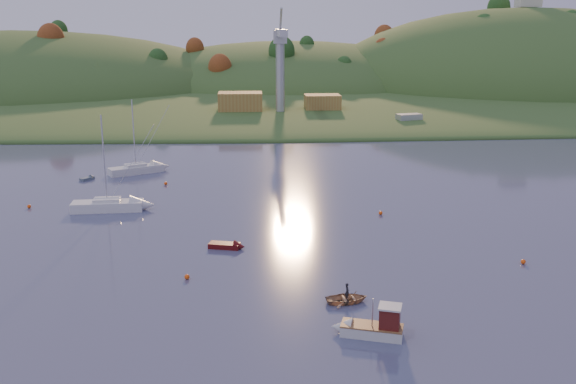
{
  "coord_description": "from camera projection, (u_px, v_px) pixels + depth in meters",
  "views": [
    {
      "loc": [
        -5.27,
        -40.16,
        23.48
      ],
      "look_at": [
        -0.91,
        35.75,
        3.73
      ],
      "focal_mm": 40.0,
      "sensor_mm": 36.0,
      "label": 1
    }
  ],
  "objects": [
    {
      "name": "buoy_0",
      "position": [
        523.0,
        262.0,
        65.1
      ],
      "size": [
        0.5,
        0.5,
        0.5
      ],
      "primitive_type": "sphere",
      "color": "#FF520D",
      "rests_on": "ground"
    },
    {
      "name": "work_vessel",
      "position": [
        409.0,
        123.0,
        150.81
      ],
      "size": [
        14.2,
        8.1,
        3.45
      ],
      "rotation": [
        0.0,
        0.0,
        0.26
      ],
      "color": "slate",
      "rests_on": "ground"
    },
    {
      "name": "grey_dinghy",
      "position": [
        90.0,
        178.0,
        101.11
      ],
      "size": [
        2.38,
        2.71,
        0.99
      ],
      "rotation": [
        0.0,
        0.0,
        0.92
      ],
      "color": "slate",
      "rests_on": "ground"
    },
    {
      "name": "shore_slope",
      "position": [
        268.0,
        102.0,
        204.44
      ],
      "size": [
        640.0,
        150.0,
        7.0
      ],
      "primitive_type": "ellipsoid",
      "color": "#345120",
      "rests_on": "ground"
    },
    {
      "name": "sailboat_far",
      "position": [
        136.0,
        169.0,
        105.03
      ],
      "size": [
        8.91,
        6.47,
        12.1
      ],
      "rotation": [
        0.0,
        0.0,
        0.5
      ],
      "color": "silver",
      "rests_on": "ground"
    },
    {
      "name": "buoy_3",
      "position": [
        166.0,
        183.0,
        97.44
      ],
      "size": [
        0.5,
        0.5,
        0.5
      ],
      "primitive_type": "sphere",
      "color": "#FF520D",
      "rests_on": "ground"
    },
    {
      "name": "canoe",
      "position": [
        347.0,
        298.0,
        56.0
      ],
      "size": [
        4.04,
        3.15,
        0.77
      ],
      "primitive_type": "imported",
      "rotation": [
        0.0,
        0.0,
        1.72
      ],
      "color": "#A47D5A",
      "rests_on": "ground"
    },
    {
      "name": "fishing_boat",
      "position": [
        367.0,
        326.0,
        49.94
      ],
      "size": [
        5.89,
        3.36,
        3.59
      ],
      "rotation": [
        0.0,
        0.0,
        2.84
      ],
      "color": "silver",
      "rests_on": "ground"
    },
    {
      "name": "buoy_2",
      "position": [
        29.0,
        206.0,
        85.04
      ],
      "size": [
        0.5,
        0.5,
        0.5
      ],
      "primitive_type": "sphere",
      "color": "#FF520D",
      "rests_on": "ground"
    },
    {
      "name": "dock_crane",
      "position": [
        280.0,
        53.0,
        155.2
      ],
      "size": [
        3.2,
        28.0,
        20.3
      ],
      "color": "#B7B7BC",
      "rests_on": "wharf"
    },
    {
      "name": "wharf",
      "position": [
        292.0,
        116.0,
        162.87
      ],
      "size": [
        42.0,
        16.0,
        2.4
      ],
      "primitive_type": "cube",
      "color": "slate",
      "rests_on": "ground"
    },
    {
      "name": "hillside_trees",
      "position": [
        266.0,
        95.0,
        223.77
      ],
      "size": [
        280.0,
        50.0,
        32.0
      ],
      "primitive_type": null,
      "color": "#1A4117",
      "rests_on": "ground"
    },
    {
      "name": "ground",
      "position": [
        330.0,
        371.0,
        45.0
      ],
      "size": [
        500.0,
        500.0,
        0.0
      ],
      "primitive_type": "plane",
      "color": "#393F5D",
      "rests_on": "ground"
    },
    {
      "name": "buoy_1",
      "position": [
        381.0,
        213.0,
        82.05
      ],
      "size": [
        0.5,
        0.5,
        0.5
      ],
      "primitive_type": "sphere",
      "color": "#FF520D",
      "rests_on": "ground"
    },
    {
      "name": "shed_east",
      "position": [
        322.0,
        102.0,
        164.44
      ],
      "size": [
        9.0,
        7.0,
        4.0
      ],
      "primitive_type": "cube",
      "color": "olive",
      "rests_on": "wharf"
    },
    {
      "name": "hill_right",
      "position": [
        520.0,
        91.0,
        238.7
      ],
      "size": [
        150.0,
        130.0,
        60.0
      ],
      "primitive_type": "ellipsoid",
      "color": "#345120",
      "rests_on": "ground"
    },
    {
      "name": "sailboat_near",
      "position": [
        107.0,
        205.0,
        83.79
      ],
      "size": [
        9.22,
        3.26,
        12.58
      ],
      "rotation": [
        0.0,
        0.0,
        0.06
      ],
      "color": "silver",
      "rests_on": "ground"
    },
    {
      "name": "shed_west",
      "position": [
        240.0,
        102.0,
        162.21
      ],
      "size": [
        11.0,
        8.0,
        4.8
      ],
      "primitive_type": "cube",
      "color": "olive",
      "rests_on": "wharf"
    },
    {
      "name": "far_shore",
      "position": [
        264.0,
        84.0,
        267.25
      ],
      "size": [
        620.0,
        220.0,
        1.5
      ],
      "primitive_type": "cube",
      "color": "#345120",
      "rests_on": "ground"
    },
    {
      "name": "paddler",
      "position": [
        347.0,
        294.0,
        55.9
      ],
      "size": [
        0.45,
        0.62,
        1.56
      ],
      "primitive_type": "imported",
      "rotation": [
        0.0,
        0.0,
        1.72
      ],
      "color": "black",
      "rests_on": "ground"
    },
    {
      "name": "buoy_4",
      "position": [
        187.0,
        277.0,
        61.19
      ],
      "size": [
        0.5,
        0.5,
        0.5
      ],
      "primitive_type": "sphere",
      "color": "#FF520D",
      "rests_on": "ground"
    },
    {
      "name": "hill_left",
      "position": [
        18.0,
        92.0,
        233.27
      ],
      "size": [
        170.0,
        140.0,
        44.0
      ],
      "primitive_type": "ellipsoid",
      "color": "#345120",
      "rests_on": "ground"
    },
    {
      "name": "hill_center",
      "position": [
        290.0,
        88.0,
        248.48
      ],
      "size": [
        140.0,
        120.0,
        36.0
      ],
      "primitive_type": "ellipsoid",
      "color": "#345120",
      "rests_on": "ground"
    },
    {
      "name": "red_tender",
      "position": [
        231.0,
        246.0,
        69.66
      ],
      "size": [
        4.19,
        2.28,
        1.35
      ],
      "rotation": [
        0.0,
        0.0,
        -0.25
      ],
      "color": "#510B0C",
      "rests_on": "ground"
    }
  ]
}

